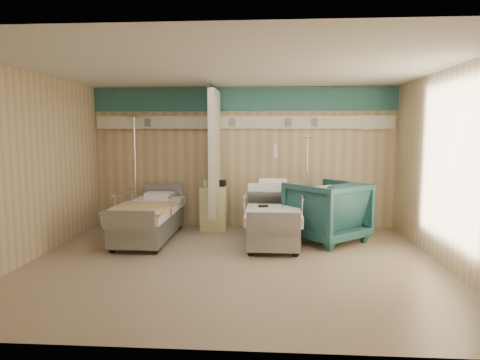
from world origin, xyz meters
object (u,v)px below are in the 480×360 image
bed_right (273,224)px  iv_stand_right (306,212)px  visitor_armchair (327,211)px  bed_left (149,222)px  bedside_cabinet (214,208)px  iv_stand_left (136,206)px

bed_right → iv_stand_right: (0.65, 0.82, 0.06)m
bed_right → iv_stand_right: 1.05m
bed_right → visitor_armchair: (0.93, 0.10, 0.22)m
bed_left → iv_stand_right: size_ratio=1.18×
bed_right → bedside_cabinet: 1.46m
bedside_cabinet → iv_stand_left: (-1.53, -0.10, 0.03)m
bedside_cabinet → iv_stand_left: iv_stand_left is taller
bed_left → iv_stand_left: size_ratio=0.97×
bed_left → iv_stand_left: (-0.48, 0.80, 0.14)m
bedside_cabinet → iv_stand_right: iv_stand_right is taller
bed_left → iv_stand_left: 0.94m
bed_left → visitor_armchair: (3.13, 0.10, 0.22)m
bed_right → bedside_cabinet: size_ratio=2.54×
bed_left → bedside_cabinet: 1.39m
bed_left → bed_right: bearing=0.0°
bedside_cabinet → visitor_armchair: (2.08, -0.80, 0.11)m
bedside_cabinet → iv_stand_left: 1.53m
bed_left → iv_stand_right: bearing=16.2°
visitor_armchair → iv_stand_right: (-0.29, 0.72, -0.16)m
bed_right → bedside_cabinet: bedside_cabinet is taller
bedside_cabinet → iv_stand_right: 1.80m
bed_right → bed_left: bearing=180.0°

